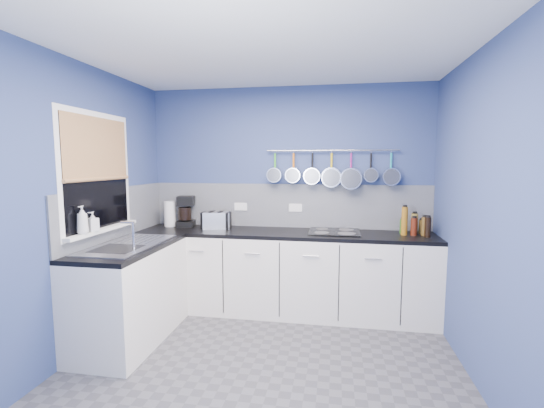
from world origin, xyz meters
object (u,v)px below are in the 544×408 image
(hob, at_px, (334,232))
(toaster, at_px, (216,220))
(soap_bottle_b, at_px, (93,221))
(coffee_maker, at_px, (185,211))
(canister, at_px, (225,222))
(paper_towel, at_px, (170,214))
(soap_bottle_a, at_px, (82,220))

(hob, bearing_deg, toaster, 179.73)
(soap_bottle_b, distance_m, coffee_maker, 1.25)
(canister, bearing_deg, coffee_maker, -179.92)
(soap_bottle_b, bearing_deg, coffee_maker, 73.85)
(paper_towel, distance_m, hob, 1.91)
(soap_bottle_a, height_order, hob, soap_bottle_a)
(paper_towel, bearing_deg, toaster, -4.70)
(coffee_maker, bearing_deg, soap_bottle_b, -118.68)
(hob, bearing_deg, canister, 175.89)
(soap_bottle_b, xyz_separation_m, paper_towel, (0.17, 1.16, -0.09))
(soap_bottle_b, height_order, hob, soap_bottle_b)
(paper_towel, bearing_deg, coffee_maker, 11.14)
(canister, bearing_deg, paper_towel, -176.85)
(paper_towel, height_order, canister, paper_towel)
(soap_bottle_b, relative_size, paper_towel, 0.59)
(soap_bottle_b, height_order, canister, soap_bottle_b)
(soap_bottle_a, xyz_separation_m, hob, (2.07, 1.24, -0.26))
(soap_bottle_a, relative_size, coffee_maker, 0.68)
(soap_bottle_b, bearing_deg, canister, 55.60)
(toaster, relative_size, canister, 2.49)
(soap_bottle_a, distance_m, soap_bottle_b, 0.14)
(coffee_maker, bearing_deg, hob, -15.49)
(soap_bottle_b, relative_size, coffee_maker, 0.49)
(paper_towel, height_order, hob, paper_towel)
(soap_bottle_b, height_order, coffee_maker, coffee_maker)
(toaster, bearing_deg, canister, 31.75)
(toaster, bearing_deg, soap_bottle_b, -140.73)
(soap_bottle_a, height_order, paper_towel, soap_bottle_a)
(coffee_maker, bearing_deg, toaster, -24.24)
(coffee_maker, distance_m, canister, 0.49)
(paper_towel, distance_m, coffee_maker, 0.19)
(coffee_maker, relative_size, hob, 0.66)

